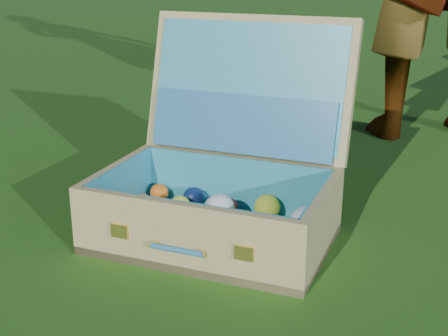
% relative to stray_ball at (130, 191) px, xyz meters
% --- Properties ---
extents(ground, '(60.00, 60.00, 0.00)m').
position_rel_stray_ball_xyz_m(ground, '(0.39, 0.04, -0.03)').
color(ground, '#215114').
rests_on(ground, ground).
extents(stray_ball, '(0.06, 0.06, 0.06)m').
position_rel_stray_ball_xyz_m(stray_ball, '(0.00, 0.00, 0.00)').
color(stray_ball, teal).
rests_on(stray_ball, ground).
extents(suitcase, '(0.55, 0.53, 0.51)m').
position_rel_stray_ball_xyz_m(suitcase, '(0.32, -0.07, 0.11)').
color(suitcase, tan).
rests_on(suitcase, ground).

